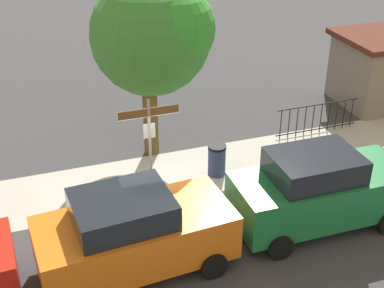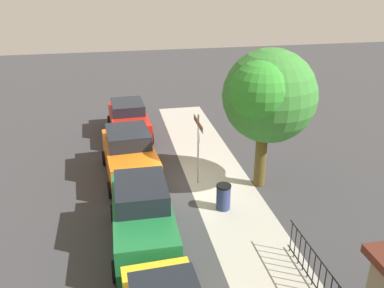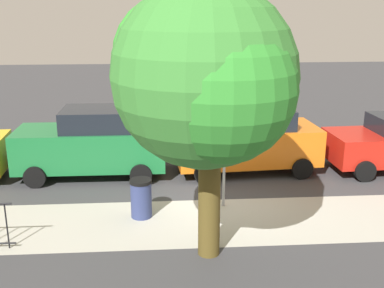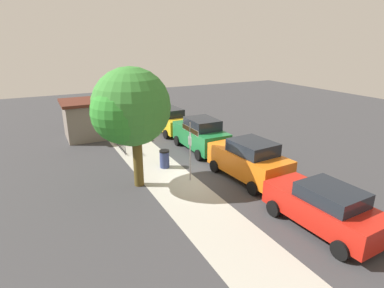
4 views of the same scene
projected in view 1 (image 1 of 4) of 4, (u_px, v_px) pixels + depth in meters
ground_plane at (160, 203)px, 14.60m from camera, size 60.00×60.00×0.00m
sidewalk_strip at (212, 167)px, 16.25m from camera, size 24.00×2.60×0.00m
street_sign at (149, 130)px, 13.89m from camera, size 1.65×0.07×2.98m
shade_tree at (151, 35)px, 15.41m from camera, size 3.54×3.64×5.58m
car_orange at (134, 233)px, 11.87m from camera, size 4.52×2.40×2.03m
car_green at (319, 190)px, 13.31m from camera, size 4.48×2.05×2.11m
iron_fence at (317, 118)px, 17.99m from camera, size 3.04×0.04×1.07m
utility_shed at (381, 69)px, 19.84m from camera, size 3.31×2.97×2.66m
trash_bin at (217, 160)px, 15.68m from camera, size 0.55×0.55×0.98m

